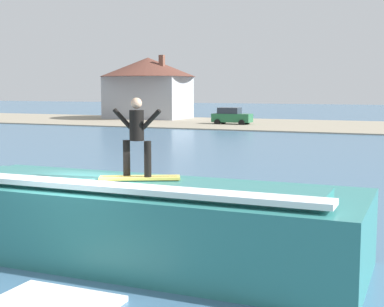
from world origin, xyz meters
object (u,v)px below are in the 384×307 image
object	(u,v)px
wave_crest	(140,220)
house_with_chimney	(148,83)
surfer	(137,133)
car_near_shore	(231,116)
tree_tall_bare	(153,89)
surfboard	(140,178)

from	to	relation	value
wave_crest	house_with_chimney	size ratio (longest dim) A/B	0.83
surfer	car_near_shore	bearing A→B (deg)	106.29
tree_tall_bare	wave_crest	bearing A→B (deg)	-63.49
car_near_shore	house_with_chimney	size ratio (longest dim) A/B	0.34
house_with_chimney	tree_tall_bare	bearing A→B (deg)	77.23
wave_crest	tree_tall_bare	size ratio (longest dim) A/B	1.88
surfer	house_with_chimney	distance (m)	58.86
house_with_chimney	wave_crest	bearing A→B (deg)	-62.89
wave_crest	surfer	xyz separation A→B (m)	(0.08, -0.27, 2.03)
surfer	house_with_chimney	xyz separation A→B (m)	(-26.77, 52.39, 1.68)
wave_crest	surfer	world-z (taller)	surfer
wave_crest	house_with_chimney	world-z (taller)	house_with_chimney
wave_crest	surfboard	bearing A→B (deg)	-61.88
car_near_shore	house_with_chimney	bearing A→B (deg)	153.16
car_near_shore	surfboard	bearing A→B (deg)	-73.63
surfer	tree_tall_bare	xyz separation A→B (m)	(-26.55, 53.35, 0.87)
surfer	house_with_chimney	size ratio (longest dim) A/B	0.14
surfboard	car_near_shore	size ratio (longest dim) A/B	0.43
wave_crest	tree_tall_bare	bearing A→B (deg)	116.51
car_near_shore	tree_tall_bare	world-z (taller)	tree_tall_bare
house_with_chimney	car_near_shore	bearing A→B (deg)	-26.84
surfboard	car_near_shore	world-z (taller)	surfboard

